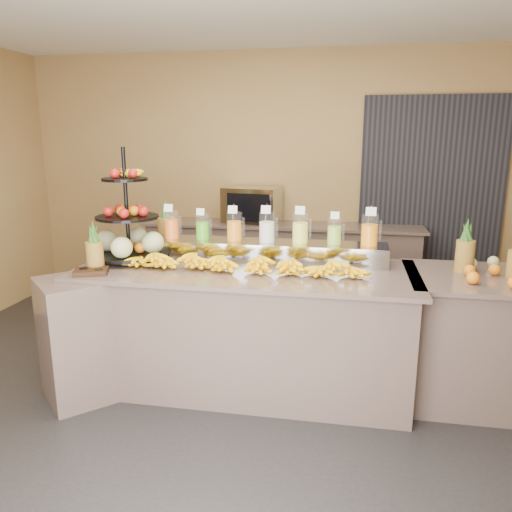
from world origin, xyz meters
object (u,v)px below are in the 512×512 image
(condiment_caddy, at_px, (91,272))
(oven_warmer, at_px, (252,205))
(banana_heap, at_px, (242,261))
(fruit_stand, at_px, (133,232))
(pitcher_tray, at_px, (267,251))
(right_fruit_pile, at_px, (490,268))

(condiment_caddy, height_order, oven_warmer, oven_warmer)
(banana_heap, distance_m, condiment_caddy, 1.08)
(fruit_stand, bearing_deg, condiment_caddy, -120.36)
(fruit_stand, bearing_deg, oven_warmer, 58.10)
(condiment_caddy, xyz_separation_m, oven_warmer, (0.73, 2.29, 0.18))
(pitcher_tray, height_order, oven_warmer, oven_warmer)
(banana_heap, height_order, oven_warmer, oven_warmer)
(fruit_stand, distance_m, oven_warmer, 1.94)
(pitcher_tray, distance_m, right_fruit_pile, 1.61)
(fruit_stand, height_order, oven_warmer, fruit_stand)
(pitcher_tray, distance_m, oven_warmer, 1.73)
(pitcher_tray, relative_size, right_fruit_pile, 4.25)
(right_fruit_pile, height_order, oven_warmer, oven_warmer)
(banana_heap, bearing_deg, right_fruit_pile, 3.59)
(pitcher_tray, distance_m, condiment_caddy, 1.32)
(banana_heap, bearing_deg, fruit_stand, 170.60)
(banana_heap, height_order, condiment_caddy, banana_heap)
(fruit_stand, xyz_separation_m, oven_warmer, (0.60, 1.84, -0.02))
(pitcher_tray, height_order, condiment_caddy, pitcher_tray)
(right_fruit_pile, bearing_deg, fruit_stand, 179.09)
(pitcher_tray, xyz_separation_m, right_fruit_pile, (1.59, -0.22, -0.00))
(banana_heap, xyz_separation_m, right_fruit_pile, (1.72, 0.11, 0.01))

